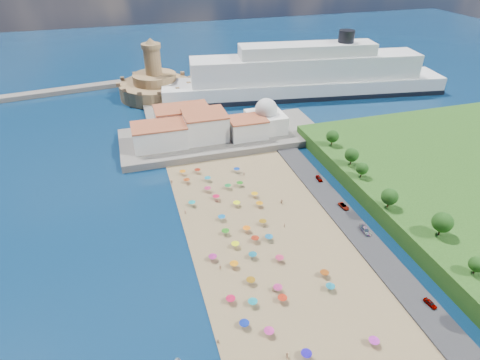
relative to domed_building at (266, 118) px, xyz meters
name	(u,v)px	position (x,y,z in m)	size (l,w,h in m)	color
ground	(251,247)	(-30.00, -71.00, -8.97)	(700.00, 700.00, 0.00)	#071938
terrace	(222,137)	(-20.00, 2.00, -7.47)	(90.00, 36.00, 3.00)	#59544C
jetty	(163,114)	(-42.00, 37.00, -7.77)	(18.00, 70.00, 2.40)	#59544C
waterfront_buildings	(193,126)	(-33.05, 2.64, -1.10)	(57.00, 29.00, 11.00)	silver
domed_building	(266,118)	(0.00, 0.00, 0.00)	(16.00, 16.00, 15.00)	silver
fortress	(155,85)	(-42.00, 67.00, -2.29)	(40.00, 40.00, 32.40)	#A57B52
cruise_ship	(305,77)	(39.81, 44.88, 1.45)	(162.79, 46.26, 35.21)	black
beach_parasols	(259,267)	(-31.20, -81.72, -6.83)	(33.13, 114.53, 2.20)	gray
beachgoers	(241,238)	(-32.27, -67.58, -7.85)	(35.99, 99.65, 1.89)	tan
parked_cars	(356,219)	(6.00, -69.64, -7.61)	(2.57, 66.15, 1.44)	gray
hillside_trees	(409,206)	(17.56, -78.19, 1.07)	(11.83, 110.45, 7.53)	#382314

